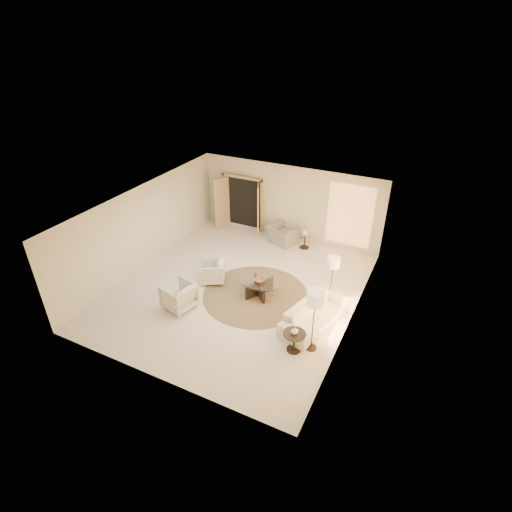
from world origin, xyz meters
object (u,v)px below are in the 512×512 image
at_px(sofa, 315,314).
at_px(end_vase, 295,331).
at_px(accent_chair, 283,232).
at_px(side_vase, 305,232).
at_px(bowl, 260,280).
at_px(armchair_right, 179,295).
at_px(floor_lamp_far, 315,301).
at_px(coffee_table, 259,286).
at_px(end_table, 294,339).
at_px(armchair_left, 212,270).
at_px(floor_lamp_near, 333,264).
at_px(side_table, 305,240).

bearing_deg(sofa, end_vase, -171.29).
relative_size(accent_chair, side_vase, 4.45).
height_order(accent_chair, bowl, accent_chair).
bearing_deg(armchair_right, floor_lamp_far, 104.13).
bearing_deg(bowl, floor_lamp_far, -34.32).
distance_m(coffee_table, end_table, 2.54).
xyz_separation_m(coffee_table, bowl, (0.00, 0.00, 0.22)).
relative_size(armchair_right, bowl, 2.60).
bearing_deg(sofa, armchair_right, 119.66).
distance_m(armchair_left, end_vase, 3.95).
relative_size(armchair_left, accent_chair, 0.78).
xyz_separation_m(coffee_table, end_vase, (1.82, -1.77, 0.34)).
distance_m(coffee_table, bowl, 0.22).
bearing_deg(floor_lamp_far, accent_chair, 120.40).
bearing_deg(bowl, floor_lamp_near, 18.74).
bearing_deg(side_vase, floor_lamp_near, -56.16).
bearing_deg(floor_lamp_near, accent_chair, 134.81).
relative_size(end_table, side_table, 1.08).
xyz_separation_m(accent_chair, side_vase, (0.87, 0.00, 0.20)).
bearing_deg(coffee_table, floor_lamp_far, -34.32).
bearing_deg(end_table, coffee_table, 135.88).
bearing_deg(side_vase, sofa, -66.12).
xyz_separation_m(end_table, side_table, (-1.61, 5.13, -0.05)).
bearing_deg(bowl, side_vase, 86.44).
height_order(accent_chair, coffee_table, accent_chair).
relative_size(coffee_table, side_vase, 6.27).
bearing_deg(bowl, side_table, 86.44).
bearing_deg(floor_lamp_far, armchair_left, 158.85).
height_order(floor_lamp_near, floor_lamp_far, floor_lamp_far).
height_order(armchair_left, armchair_right, armchair_right).
height_order(floor_lamp_near, side_vase, floor_lamp_near).
distance_m(armchair_right, floor_lamp_near, 4.53).
relative_size(armchair_left, side_vase, 3.46).
distance_m(sofa, floor_lamp_far, 1.52).
bearing_deg(armchair_left, bowl, 61.86).
bearing_deg(side_table, floor_lamp_near, -56.16).
bearing_deg(sofa, bowl, 88.56).
xyz_separation_m(armchair_left, floor_lamp_far, (3.89, -1.51, 1.10)).
xyz_separation_m(accent_chair, floor_lamp_far, (2.85, -4.86, 1.05)).
distance_m(armchair_right, end_table, 3.66).
bearing_deg(floor_lamp_far, bowl, 145.68).
relative_size(sofa, armchair_right, 2.67).
height_order(side_table, bowl, bowl).
height_order(sofa, floor_lamp_near, floor_lamp_near).
height_order(floor_lamp_near, bowl, floor_lamp_near).
xyz_separation_m(accent_chair, coffee_table, (0.66, -3.36, -0.14)).
bearing_deg(accent_chair, side_table, -160.21).
xyz_separation_m(side_table, floor_lamp_far, (1.99, -4.86, 1.18)).
bearing_deg(floor_lamp_near, end_vase, -94.34).
distance_m(armchair_left, armchair_right, 1.58).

